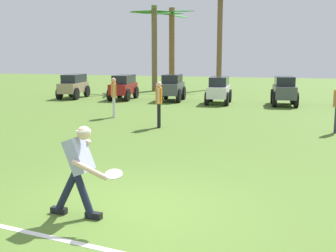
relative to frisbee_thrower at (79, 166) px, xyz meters
The scene contains 14 objects.
ground_plane 1.14m from the frisbee_thrower, 38.07° to the left, with size 80.00×80.00×0.00m, color #50702B.
field_line_paint 1.35m from the frisbee_thrower, 53.95° to the right, with size 25.75×0.10×0.01m, color white.
frisbee_thrower is the anchor object (origin of this frame).
frisbee_in_flight 0.71m from the frisbee_thrower, 19.42° to the right, with size 0.30×0.30×0.10m.
teammate_midfield 8.04m from the frisbee_thrower, 99.22° to the left, with size 0.28×0.49×1.56m.
teammate_deep 10.33m from the frisbee_thrower, 111.00° to the left, with size 0.33×0.47×1.56m.
parked_car_slot_a 18.19m from the frisbee_thrower, 119.38° to the left, with size 1.41×2.50×1.34m.
parked_car_slot_b 17.05m from the frisbee_thrower, 110.35° to the left, with size 1.35×2.48×1.34m.
parked_car_slot_c 16.38m from the frisbee_thrower, 101.15° to the left, with size 1.37×2.43×1.40m.
parked_car_slot_d 15.55m from the frisbee_thrower, 92.07° to the left, with size 1.29×2.46×1.34m.
parked_car_slot_e 15.92m from the frisbee_thrower, 80.54° to the left, with size 1.40×2.44×1.40m.
palm_tree_far_left 22.79m from the frisbee_thrower, 105.55° to the left, with size 3.91×3.54×5.65m.
palm_tree_left_of_centre 23.61m from the frisbee_thrower, 102.70° to the left, with size 3.05×3.71×5.59m.
palm_tree_right_of_centre 24.79m from the frisbee_thrower, 94.92° to the left, with size 3.08×3.17×6.83m.
Camera 1 is at (2.40, -6.01, 2.47)m, focal length 45.00 mm.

